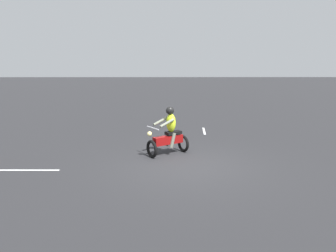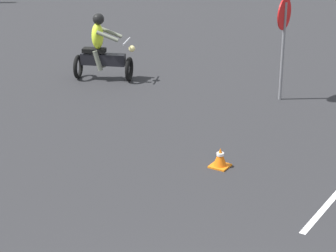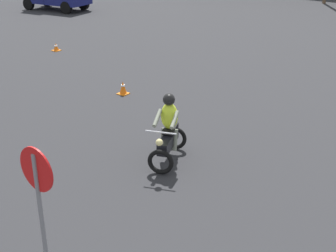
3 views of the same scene
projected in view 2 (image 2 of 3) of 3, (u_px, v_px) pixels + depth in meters
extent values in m
torus|color=black|center=(129.00, 69.00, 16.06)|extent=(0.59, 0.32, 0.60)
torus|color=black|center=(78.00, 67.00, 16.26)|extent=(0.59, 0.32, 0.60)
cube|color=black|center=(103.00, 59.00, 16.08)|extent=(0.64, 1.11, 0.28)
cube|color=black|center=(94.00, 50.00, 16.04)|extent=(0.45, 0.62, 0.10)
cylinder|color=silver|center=(127.00, 41.00, 15.82)|extent=(0.66, 0.30, 0.04)
sphere|color=#F2E08C|center=(132.00, 49.00, 15.86)|extent=(0.21, 0.21, 0.16)
ellipsoid|color=#D8F233|center=(98.00, 36.00, 15.89)|extent=(0.48, 0.41, 0.64)
cylinder|color=slate|center=(107.00, 36.00, 15.64)|extent=(0.29, 0.54, 0.27)
cylinder|color=slate|center=(111.00, 33.00, 16.01)|extent=(0.29, 0.54, 0.27)
cylinder|color=slate|center=(98.00, 61.00, 15.97)|extent=(0.20, 0.27, 0.51)
cylinder|color=slate|center=(101.00, 58.00, 16.23)|extent=(0.20, 0.27, 0.51)
sphere|color=black|center=(98.00, 19.00, 15.73)|extent=(0.37, 0.37, 0.28)
cylinder|color=slate|center=(283.00, 52.00, 14.47)|extent=(0.07, 0.07, 2.20)
cylinder|color=red|center=(284.00, 14.00, 14.17)|extent=(0.70, 0.03, 0.70)
cylinder|color=white|center=(284.00, 14.00, 14.18)|extent=(0.60, 0.01, 0.60)
cube|color=orange|center=(220.00, 166.00, 11.45)|extent=(0.32, 0.32, 0.03)
cone|color=orange|center=(220.00, 157.00, 11.39)|extent=(0.24, 0.24, 0.32)
cylinder|color=white|center=(220.00, 154.00, 11.37)|extent=(0.13, 0.13, 0.05)
cube|color=silver|center=(327.00, 205.00, 10.14)|extent=(2.09, 0.12, 0.01)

